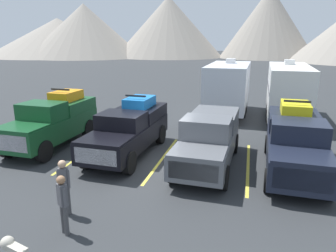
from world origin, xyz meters
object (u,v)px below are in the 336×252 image
at_px(pickup_truck_c, 209,138).
at_px(camper_trailer_b, 288,90).
at_px(camper_trailer_a, 228,86).
at_px(dog, 13,249).
at_px(pickup_truck_b, 129,128).
at_px(person_a, 64,184).
at_px(pickup_truck_a, 53,121).
at_px(pickup_truck_d, 295,141).
at_px(person_b, 63,201).

xyz_separation_m(pickup_truck_c, camper_trailer_b, (3.80, 8.55, 0.84)).
xyz_separation_m(camper_trailer_a, dog, (-3.52, -16.57, -1.44)).
distance_m(pickup_truck_b, person_a, 5.46).
height_order(pickup_truck_a, pickup_truck_c, pickup_truck_a).
bearing_deg(dog, camper_trailer_b, 65.44).
relative_size(pickup_truck_b, pickup_truck_c, 1.01).
bearing_deg(pickup_truck_d, dog, -131.84).
relative_size(pickup_truck_d, person_a, 3.49).
height_order(pickup_truck_d, person_b, pickup_truck_d).
bearing_deg(pickup_truck_a, pickup_truck_c, -4.55).
relative_size(pickup_truck_b, person_a, 3.40).
relative_size(pickup_truck_b, person_b, 3.47).
relative_size(pickup_truck_a, pickup_truck_b, 0.93).
bearing_deg(pickup_truck_d, person_a, -142.92).
bearing_deg(person_a, camper_trailer_b, 61.38).
relative_size(person_a, person_b, 1.02).
distance_m(camper_trailer_b, person_a, 15.42).
bearing_deg(pickup_truck_c, pickup_truck_b, 172.13).
xyz_separation_m(pickup_truck_c, person_b, (-3.06, -5.84, -0.15)).
xyz_separation_m(pickup_truck_d, person_b, (-6.38, -6.09, -0.23)).
distance_m(pickup_truck_b, pickup_truck_d, 6.96).
distance_m(pickup_truck_b, person_b, 6.37).
relative_size(pickup_truck_a, person_b, 3.23).
bearing_deg(person_a, pickup_truck_a, 125.69).
height_order(camper_trailer_a, person_a, camper_trailer_a).
bearing_deg(dog, pickup_truck_d, 48.16).
xyz_separation_m(person_a, person_b, (0.51, -0.88, -0.02)).
height_order(pickup_truck_a, pickup_truck_d, pickup_truck_a).
bearing_deg(pickup_truck_b, camper_trailer_a, 67.04).
bearing_deg(pickup_truck_b, dog, -88.63).
bearing_deg(camper_trailer_a, person_b, -101.73).
relative_size(pickup_truck_c, dog, 6.85).
height_order(pickup_truck_c, pickup_truck_d, pickup_truck_d).
relative_size(pickup_truck_a, pickup_truck_d, 0.91).
height_order(camper_trailer_b, person_b, camper_trailer_b).
xyz_separation_m(camper_trailer_a, person_b, (-3.13, -15.10, -0.98)).
xyz_separation_m(pickup_truck_b, pickup_truck_d, (6.95, -0.25, 0.04)).
relative_size(camper_trailer_a, person_b, 4.47).
bearing_deg(camper_trailer_a, pickup_truck_a, -131.44).
bearing_deg(camper_trailer_b, person_a, -118.62).
height_order(pickup_truck_a, camper_trailer_b, camper_trailer_b).
relative_size(pickup_truck_a, dog, 6.44).
distance_m(pickup_truck_d, dog, 10.17).
distance_m(pickup_truck_c, person_b, 6.59).
xyz_separation_m(camper_trailer_a, person_a, (-3.65, -14.21, -0.96)).
bearing_deg(camper_trailer_a, pickup_truck_c, -90.46).
relative_size(pickup_truck_b, pickup_truck_d, 0.98).
bearing_deg(pickup_truck_b, pickup_truck_d, -2.08).
height_order(pickup_truck_a, pickup_truck_b, pickup_truck_a).
bearing_deg(pickup_truck_b, person_a, -89.34).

